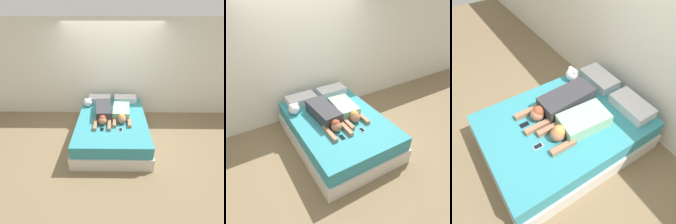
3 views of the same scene
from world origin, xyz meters
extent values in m
plane|color=#7F6B4C|center=(0.00, 0.00, 0.00)|extent=(12.00, 12.00, 0.00)
cube|color=silver|center=(0.00, 1.25, 1.30)|extent=(12.00, 0.06, 2.60)
cube|color=beige|center=(0.00, 0.00, 0.14)|extent=(1.61, 2.20, 0.29)
cube|color=teal|center=(0.00, 0.00, 0.42)|extent=(1.55, 2.14, 0.26)
cube|color=silver|center=(-0.35, 0.88, 0.62)|extent=(0.59, 0.33, 0.14)
cube|color=silver|center=(0.35, 0.88, 0.62)|extent=(0.59, 0.33, 0.14)
cube|color=#333338|center=(-0.20, 0.18, 0.66)|extent=(0.40, 0.79, 0.23)
sphere|color=#A37051|center=(-0.20, -0.29, 0.64)|extent=(0.18, 0.18, 0.18)
sphere|color=#99472D|center=(-0.20, -0.26, 0.68)|extent=(0.16, 0.16, 0.16)
cube|color=#A37051|center=(-0.35, -0.33, 0.58)|extent=(0.07, 0.42, 0.07)
cube|color=#A37051|center=(-0.05, -0.33, 0.58)|extent=(0.07, 0.42, 0.07)
cube|color=#8CBF99|center=(0.22, 0.16, 0.64)|extent=(0.42, 0.64, 0.19)
sphere|color=#A37051|center=(0.22, -0.23, 0.64)|extent=(0.19, 0.19, 0.19)
sphere|color=#D18C47|center=(0.22, -0.21, 0.68)|extent=(0.16, 0.16, 0.16)
cube|color=#A37051|center=(0.05, -0.25, 0.58)|extent=(0.07, 0.34, 0.07)
cube|color=#A37051|center=(0.38, -0.25, 0.58)|extent=(0.07, 0.34, 0.07)
cube|color=black|center=(-0.21, -0.48, 0.55)|extent=(0.07, 0.12, 0.01)
cube|color=black|center=(-0.21, -0.48, 0.56)|extent=(0.06, 0.10, 0.00)
cube|color=silver|center=(0.18, -0.49, 0.55)|extent=(0.07, 0.12, 0.01)
cube|color=black|center=(0.18, -0.49, 0.56)|extent=(0.06, 0.10, 0.00)
sphere|color=white|center=(-0.62, 0.56, 0.65)|extent=(0.21, 0.21, 0.21)
sphere|color=white|center=(-0.68, 0.56, 0.73)|extent=(0.07, 0.07, 0.07)
sphere|color=white|center=(-0.56, 0.56, 0.73)|extent=(0.07, 0.07, 0.07)
camera|label=1|loc=(0.04, -3.45, 2.65)|focal=28.00mm
camera|label=2|loc=(-1.63, -2.78, 2.89)|focal=35.00mm
camera|label=3|loc=(1.57, -1.03, 2.76)|focal=35.00mm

